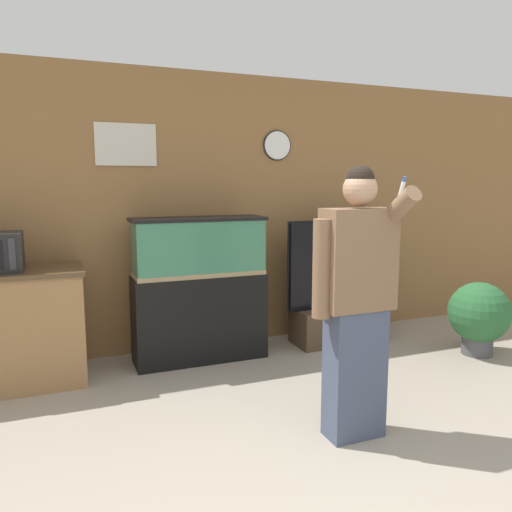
% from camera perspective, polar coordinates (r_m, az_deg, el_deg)
% --- Properties ---
extents(wall_back_paneled, '(10.00, 0.08, 2.60)m').
position_cam_1_polar(wall_back_paneled, '(4.74, -9.03, 4.87)').
color(wall_back_paneled, olive).
rests_on(wall_back_paneled, ground_plane).
extents(aquarium_on_stand, '(1.17, 0.39, 1.29)m').
position_cam_1_polar(aquarium_on_stand, '(4.47, -6.49, -3.80)').
color(aquarium_on_stand, black).
rests_on(aquarium_on_stand, ground_plane).
extents(tv_on_stand, '(1.14, 0.40, 1.23)m').
position_cam_1_polar(tv_on_stand, '(5.08, 9.52, -5.75)').
color(tv_on_stand, '#4C3828').
rests_on(tv_on_stand, ground_plane).
extents(person_standing, '(0.53, 0.40, 1.68)m').
position_cam_1_polar(person_standing, '(3.10, 11.34, -4.92)').
color(person_standing, '#424C66').
rests_on(person_standing, ground_plane).
extents(potted_plant, '(0.56, 0.56, 0.68)m').
position_cam_1_polar(potted_plant, '(5.07, 24.14, -6.12)').
color(potted_plant, '#4C4C51').
rests_on(potted_plant, ground_plane).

